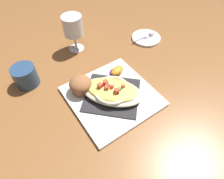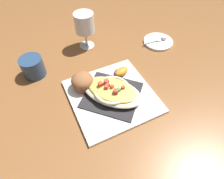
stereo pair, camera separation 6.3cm
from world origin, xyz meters
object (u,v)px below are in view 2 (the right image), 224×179
Objects in this scene: orange_garnish at (121,72)px; creamer_cup_0 at (164,38)px; gratin_dish at (112,91)px; creamer_saucer at (158,42)px; stemmed_glass at (84,25)px; coffee_mug at (33,67)px; spoon at (157,40)px; square_plate at (112,96)px; muffin at (82,81)px.

orange_garnish is 0.30m from creamer_cup_0.
gratin_dish reaches higher than creamer_saucer.
stemmed_glass reaches higher than orange_garnish.
stemmed_glass reaches higher than coffee_mug.
creamer_cup_0 is (-0.00, -0.03, 0.01)m from creamer_saucer.
stemmed_glass reaches higher than spoon.
gratin_dish is 0.37m from spoon.
orange_garnish is at bearing 111.57° from spoon.
coffee_mug reaches higher than creamer_cup_0.
stemmed_glass is at bearing -8.52° from gratin_dish.
coffee_mug is at bearing 39.40° from gratin_dish.
orange_garnish reaches higher than spoon.
orange_garnish reaches higher than square_plate.
gratin_dish is 2.68× the size of spoon.
creamer_cup_0 is at bearing -71.74° from orange_garnish.
spoon is 0.04m from creamer_cup_0.
gratin_dish is 3.41× the size of orange_garnish.
creamer_cup_0 is at bearing -65.45° from square_plate.
orange_garnish is 0.25m from stemmed_glass.
creamer_saucer is at bearing -96.55° from spoon.
muffin is 0.41m from spoon.
creamer_cup_0 is at bearing -78.93° from muffin.
square_plate is at bearing 114.55° from creamer_cup_0.
creamer_saucer is (0.09, -0.41, -0.04)m from muffin.
stemmed_glass is (0.24, 0.03, 0.08)m from orange_garnish.
creamer_cup_0 is (-0.14, -0.32, -0.08)m from stemmed_glass.
coffee_mug reaches higher than gratin_dish.
muffin is 0.50× the size of stemmed_glass.
creamer_cup_0 is at bearing -97.89° from coffee_mug.
coffee_mug reaches higher than creamer_saucer.
muffin is 0.58× the size of creamer_saucer.
square_plate is 0.32m from coffee_mug.
square_plate is 0.11m from orange_garnish.
creamer_saucer is at bearing -115.74° from stemmed_glass.
square_plate is 0.37m from spoon.
orange_garnish is (0.07, -0.08, 0.02)m from square_plate.
creamer_saucer is at bearing -63.16° from gratin_dish.
muffin is at bearing -141.59° from coffee_mug.
spoon is 3.71× the size of creamer_cup_0.
creamer_saucer is 1.47× the size of spoon.
stemmed_glass is 0.33m from spoon.
muffin is at bearing 41.33° from square_plate.
orange_garnish is 0.46× the size of stemmed_glass.
coffee_mug is 0.57m from creamer_cup_0.
orange_garnish reaches higher than creamer_cup_0.
stemmed_glass reaches higher than creamer_saucer.
gratin_dish reaches higher than orange_garnish.
stemmed_glass is 1.15× the size of creamer_saucer.
muffin is 0.15m from orange_garnish.
coffee_mug is (0.16, 0.13, -0.01)m from muffin.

